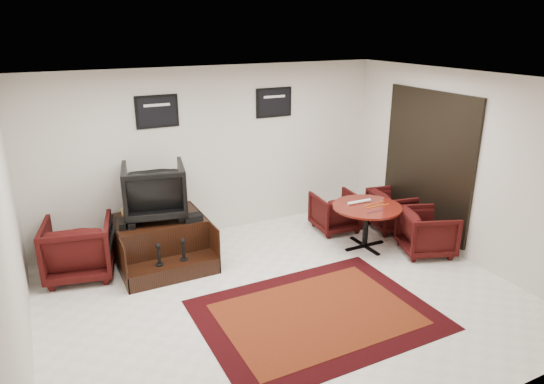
{
  "coord_description": "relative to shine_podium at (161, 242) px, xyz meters",
  "views": [
    {
      "loc": [
        -2.66,
        -4.89,
        3.41
      ],
      "look_at": [
        0.27,
        0.9,
        1.16
      ],
      "focal_mm": 32.0,
      "sensor_mm": 36.0,
      "label": 1
    }
  ],
  "objects": [
    {
      "name": "umbrella_hooked",
      "position": [
        -0.78,
        0.03,
        0.14
      ],
      "size": [
        0.34,
        0.13,
        0.9
      ],
      "primitive_type": null,
      "color": "black",
      "rests_on": "ground"
    },
    {
      "name": "polish_kit",
      "position": [
        0.43,
        -0.26,
        0.41
      ],
      "size": [
        0.27,
        0.19,
        0.09
      ],
      "primitive_type": "cube",
      "rotation": [
        0.0,
        0.0,
        0.01
      ],
      "color": "black",
      "rests_on": "shine_podium"
    },
    {
      "name": "area_rug",
      "position": [
        1.33,
        -2.3,
        -0.31
      ],
      "size": [
        2.82,
        2.11,
        0.01
      ],
      "color": "black",
      "rests_on": "ground"
    },
    {
      "name": "table_chair_back",
      "position": [
        3.01,
        -0.19,
        0.05
      ],
      "size": [
        0.77,
        0.73,
        0.73
      ],
      "primitive_type": "imported",
      "rotation": [
        0.0,
        0.0,
        3.05
      ],
      "color": "black",
      "rests_on": "ground"
    },
    {
      "name": "paper_roll",
      "position": [
        3.01,
        -0.84,
        0.42
      ],
      "size": [
        0.42,
        0.06,
        0.05
      ],
      "primitive_type": "cylinder",
      "rotation": [
        0.0,
        1.57,
        -0.03
      ],
      "color": "silver",
      "rests_on": "meeting_table"
    },
    {
      "name": "table_chair_window",
      "position": [
        3.95,
        -0.61,
        0.07
      ],
      "size": [
        0.82,
        0.86,
        0.77
      ],
      "primitive_type": "imported",
      "rotation": [
        0.0,
        0.0,
        1.39
      ],
      "color": "black",
      "rests_on": "ground"
    },
    {
      "name": "armchair_side",
      "position": [
        -1.14,
        0.09,
        0.15
      ],
      "size": [
        1.06,
        1.01,
        0.93
      ],
      "primitive_type": "imported",
      "rotation": [
        0.0,
        0.0,
        2.93
      ],
      "color": "black",
      "rests_on": "ground"
    },
    {
      "name": "meeting_table",
      "position": [
        3.05,
        -0.99,
        0.31
      ],
      "size": [
        1.08,
        1.08,
        0.71
      ],
      "color": "#4C100A",
      "rests_on": "ground"
    },
    {
      "name": "table_chair_corner",
      "position": [
        3.78,
        -1.59,
        0.08
      ],
      "size": [
        0.93,
        0.95,
        0.78
      ],
      "primitive_type": "imported",
      "rotation": [
        0.0,
        0.0,
        1.21
      ],
      "color": "black",
      "rests_on": "ground"
    },
    {
      "name": "ground",
      "position": [
        1.16,
        -1.78,
        -0.31
      ],
      "size": [
        6.0,
        6.0,
        0.0
      ],
      "primitive_type": "plane",
      "color": "white",
      "rests_on": "ground"
    },
    {
      "name": "table_clutter",
      "position": [
        3.15,
        -1.08,
        0.4
      ],
      "size": [
        0.57,
        0.33,
        0.01
      ],
      "color": "#DD600C",
      "rests_on": "meeting_table"
    },
    {
      "name": "shine_chair",
      "position": [
        0.0,
        0.14,
        0.82
      ],
      "size": [
        1.03,
        0.99,
        0.91
      ],
      "primitive_type": "imported",
      "rotation": [
        0.0,
        0.0,
        2.93
      ],
      "color": "black",
      "rests_on": "shine_podium"
    },
    {
      "name": "room_shell",
      "position": [
        1.57,
        -1.66,
        1.47
      ],
      "size": [
        6.02,
        5.02,
        2.81
      ],
      "color": "beige",
      "rests_on": "ground"
    },
    {
      "name": "umbrella_black",
      "position": [
        -0.76,
        -0.17,
        0.15
      ],
      "size": [
        0.35,
        0.13,
        0.93
      ],
      "primitive_type": null,
      "color": "black",
      "rests_on": "ground"
    },
    {
      "name": "shine_podium",
      "position": [
        0.0,
        0.0,
        0.0
      ],
      "size": [
        1.32,
        1.35,
        0.68
      ],
      "color": "black",
      "rests_on": "ground"
    },
    {
      "name": "shoes_pair",
      "position": [
        -0.47,
        -0.08,
        0.41
      ],
      "size": [
        0.27,
        0.31,
        0.1
      ],
      "color": "black",
      "rests_on": "shine_podium"
    }
  ]
}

